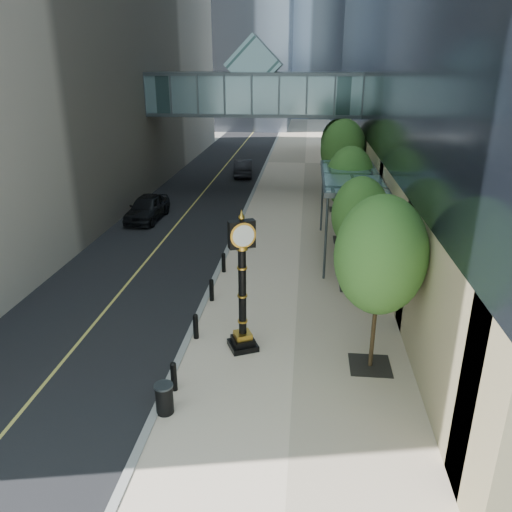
% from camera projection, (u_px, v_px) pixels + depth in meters
% --- Properties ---
extents(ground, '(320.00, 320.00, 0.00)m').
position_uv_depth(ground, '(256.00, 418.00, 14.61)').
color(ground, gray).
rests_on(ground, ground).
extents(road, '(8.00, 180.00, 0.02)m').
position_uv_depth(road, '(229.00, 162.00, 52.37)').
color(road, black).
rests_on(road, ground).
extents(sidewalk, '(8.00, 180.00, 0.06)m').
position_uv_depth(sidewalk, '(305.00, 163.00, 51.61)').
color(sidewalk, beige).
rests_on(sidewalk, ground).
extents(curb, '(0.25, 180.00, 0.07)m').
position_uv_depth(curb, '(267.00, 162.00, 51.99)').
color(curb, gray).
rests_on(curb, ground).
extents(skywalk, '(17.00, 4.20, 5.80)m').
position_uv_depth(skywalk, '(254.00, 91.00, 38.08)').
color(skywalk, slate).
rests_on(skywalk, ground).
extents(entrance_canopy, '(3.00, 8.00, 4.38)m').
position_uv_depth(entrance_canopy, '(351.00, 177.00, 25.75)').
color(entrance_canopy, '#383F44').
rests_on(entrance_canopy, ground).
extents(bollard_row, '(0.20, 16.20, 0.90)m').
position_uv_depth(bollard_row, '(218.00, 276.00, 23.03)').
color(bollard_row, black).
rests_on(bollard_row, sidewalk).
extents(street_trees, '(3.03, 28.81, 6.23)m').
position_uv_depth(street_trees, '(350.00, 174.00, 27.85)').
color(street_trees, black).
rests_on(street_trees, sidewalk).
extents(street_clock, '(1.25, 1.25, 5.03)m').
position_uv_depth(street_clock, '(242.00, 293.00, 17.31)').
color(street_clock, black).
rests_on(street_clock, sidewalk).
extents(trash_bin, '(0.67, 0.67, 0.90)m').
position_uv_depth(trash_bin, '(164.00, 399.00, 14.60)').
color(trash_bin, black).
rests_on(trash_bin, sidewalk).
extents(pedestrian, '(0.64, 0.42, 1.75)m').
position_uv_depth(pedestrian, '(371.00, 255.00, 24.41)').
color(pedestrian, '#B6B1A7').
rests_on(pedestrian, sidewalk).
extents(car_near, '(2.12, 4.88, 1.64)m').
position_uv_depth(car_near, '(147.00, 208.00, 32.77)').
color(car_near, black).
rests_on(car_near, road).
extents(car_far, '(2.11, 4.73, 1.51)m').
position_uv_depth(car_far, '(243.00, 168.00, 45.58)').
color(car_far, black).
rests_on(car_far, road).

